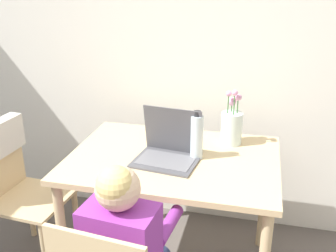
{
  "coord_description": "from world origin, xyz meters",
  "views": [
    {
      "loc": [
        0.63,
        -0.23,
        1.65
      ],
      "look_at": [
        0.19,
        1.57,
        0.92
      ],
      "focal_mm": 42.0,
      "sensor_mm": 36.0,
      "label": 1
    }
  ],
  "objects_px": {
    "person_seated": "(127,247)",
    "flower_vase": "(232,126)",
    "laptop": "(169,148)",
    "chair_spare": "(11,171)",
    "water_bottle": "(197,136)"
  },
  "relations": [
    {
      "from": "person_seated",
      "to": "flower_vase",
      "type": "relative_size",
      "value": 3.14
    },
    {
      "from": "laptop",
      "to": "flower_vase",
      "type": "distance_m",
      "value": 0.41
    },
    {
      "from": "chair_spare",
      "to": "laptop",
      "type": "bearing_deg",
      "value": -82.32
    },
    {
      "from": "laptop",
      "to": "flower_vase",
      "type": "height_order",
      "value": "flower_vase"
    },
    {
      "from": "laptop",
      "to": "water_bottle",
      "type": "height_order",
      "value": "laptop"
    },
    {
      "from": "person_seated",
      "to": "water_bottle",
      "type": "height_order",
      "value": "person_seated"
    },
    {
      "from": "laptop",
      "to": "chair_spare",
      "type": "bearing_deg",
      "value": -169.39
    },
    {
      "from": "water_bottle",
      "to": "chair_spare",
      "type": "bearing_deg",
      "value": -174.74
    },
    {
      "from": "chair_spare",
      "to": "person_seated",
      "type": "xyz_separation_m",
      "value": [
        0.89,
        -0.53,
        0.05
      ]
    },
    {
      "from": "chair_spare",
      "to": "water_bottle",
      "type": "relative_size",
      "value": 3.33
    },
    {
      "from": "person_seated",
      "to": "laptop",
      "type": "xyz_separation_m",
      "value": [
        0.03,
        0.59,
        0.17
      ]
    },
    {
      "from": "person_seated",
      "to": "laptop",
      "type": "distance_m",
      "value": 0.62
    },
    {
      "from": "chair_spare",
      "to": "flower_vase",
      "type": "xyz_separation_m",
      "value": [
        1.22,
        0.33,
        0.27
      ]
    },
    {
      "from": "person_seated",
      "to": "water_bottle",
      "type": "xyz_separation_m",
      "value": [
        0.17,
        0.63,
        0.24
      ]
    },
    {
      "from": "chair_spare",
      "to": "water_bottle",
      "type": "xyz_separation_m",
      "value": [
        1.06,
        0.1,
        0.28
      ]
    }
  ]
}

